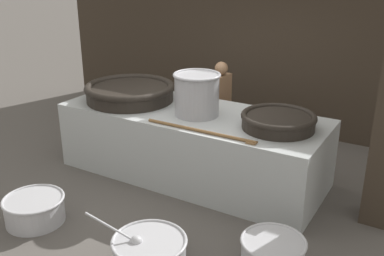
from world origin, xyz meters
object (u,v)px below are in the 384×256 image
cook (220,104)px  prep_bowl_extra (273,255)px  giant_wok_far (278,120)px  prep_bowl_meat (34,208)px  giant_wok_near (130,91)px  prep_bowl_vegetables (149,251)px  stock_pot (197,94)px

cook → prep_bowl_extra: size_ratio=2.25×
giant_wok_far → prep_bowl_meat: bearing=-137.8°
giant_wok_near → prep_bowl_vegetables: bearing=-48.6°
prep_bowl_meat → prep_bowl_extra: bearing=11.4°
prep_bowl_vegetables → prep_bowl_extra: size_ratio=1.43×
prep_bowl_vegetables → prep_bowl_extra: bearing=25.0°
prep_bowl_vegetables → prep_bowl_extra: (1.16, 0.54, 0.04)m
prep_bowl_meat → prep_bowl_extra: prep_bowl_extra is taller
giant_wok_near → prep_bowl_extra: (2.96, -1.50, -0.92)m
giant_wok_near → prep_bowl_meat: giant_wok_near is taller
giant_wok_far → prep_bowl_vegetables: bearing=-106.1°
giant_wok_far → prep_bowl_vegetables: (-0.59, -2.05, -0.93)m
giant_wok_near → giant_wok_far: size_ratio=1.42×
giant_wok_far → prep_bowl_meat: (-2.30, -2.09, -0.92)m
prep_bowl_vegetables → prep_bowl_meat: 1.71m
prep_bowl_extra → giant_wok_far: bearing=110.6°
cook → giant_wok_near: bearing=48.0°
giant_wok_far → stock_pot: 1.19m
prep_bowl_vegetables → prep_bowl_meat: prep_bowl_vegetables is taller
prep_bowl_vegetables → prep_bowl_meat: bearing=-178.8°
prep_bowl_meat → prep_bowl_extra: (2.87, 0.58, 0.04)m
stock_pot → prep_bowl_extra: bearing=-39.7°
giant_wok_near → cook: bearing=44.4°
prep_bowl_extra → stock_pot: bearing=140.3°
giant_wok_far → cook: size_ratio=0.64×
giant_wok_far → prep_bowl_meat: 3.24m
cook → prep_bowl_extra: bearing=130.9°
stock_pot → prep_bowl_vegetables: (0.58, -1.98, -1.13)m
prep_bowl_vegetables → stock_pot: bearing=106.2°
giant_wok_near → prep_bowl_extra: size_ratio=2.04×
giant_wok_near → giant_wok_far: (2.39, 0.01, -0.03)m
prep_bowl_vegetables → prep_bowl_extra: 1.28m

